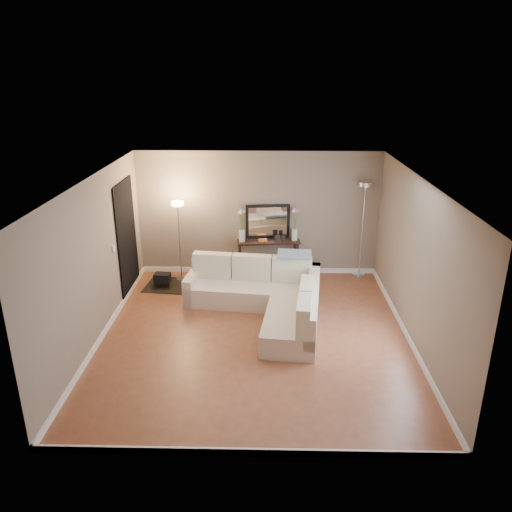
{
  "coord_description": "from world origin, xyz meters",
  "views": [
    {
      "loc": [
        0.18,
        -7.24,
        4.12
      ],
      "look_at": [
        0.0,
        0.8,
        1.1
      ],
      "focal_mm": 35.0,
      "sensor_mm": 36.0,
      "label": 1
    }
  ],
  "objects_px": {
    "console_table": "(264,257)",
    "floor_lamp_unlit": "(364,211)",
    "sectional_sofa": "(267,296)",
    "floor_lamp_lit": "(179,226)"
  },
  "relations": [
    {
      "from": "floor_lamp_lit",
      "to": "floor_lamp_unlit",
      "type": "bearing_deg",
      "value": 4.48
    },
    {
      "from": "console_table",
      "to": "floor_lamp_unlit",
      "type": "relative_size",
      "value": 0.65
    },
    {
      "from": "floor_lamp_lit",
      "to": "floor_lamp_unlit",
      "type": "distance_m",
      "value": 3.75
    },
    {
      "from": "sectional_sofa",
      "to": "console_table",
      "type": "relative_size",
      "value": 2.0
    },
    {
      "from": "sectional_sofa",
      "to": "floor_lamp_lit",
      "type": "xyz_separation_m",
      "value": [
        -1.78,
        1.45,
        0.86
      ]
    },
    {
      "from": "sectional_sofa",
      "to": "console_table",
      "type": "distance_m",
      "value": 1.68
    },
    {
      "from": "console_table",
      "to": "floor_lamp_unlit",
      "type": "height_order",
      "value": "floor_lamp_unlit"
    },
    {
      "from": "sectional_sofa",
      "to": "floor_lamp_unlit",
      "type": "bearing_deg",
      "value": 41.93
    },
    {
      "from": "floor_lamp_lit",
      "to": "floor_lamp_unlit",
      "type": "xyz_separation_m",
      "value": [
        3.73,
        0.29,
        0.25
      ]
    },
    {
      "from": "sectional_sofa",
      "to": "floor_lamp_lit",
      "type": "height_order",
      "value": "floor_lamp_lit"
    }
  ]
}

